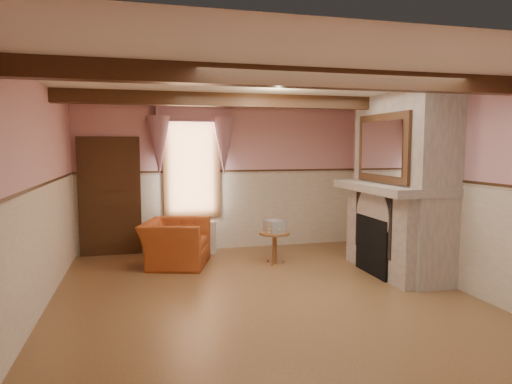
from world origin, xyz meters
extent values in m
cube|color=brown|center=(0.00, 0.00, 0.00)|extent=(5.50, 6.00, 0.01)
cube|color=silver|center=(0.00, 0.00, 2.80)|extent=(5.50, 6.00, 0.01)
cube|color=#D09092|center=(0.00, 3.00, 1.40)|extent=(5.50, 0.02, 2.80)
cube|color=#D09092|center=(0.00, -3.00, 1.40)|extent=(5.50, 0.02, 2.80)
cube|color=#D09092|center=(-2.75, 0.00, 1.40)|extent=(0.02, 6.00, 2.80)
cube|color=#D09092|center=(2.75, 0.00, 1.40)|extent=(0.02, 6.00, 2.80)
cube|color=black|center=(2.00, 0.60, 0.45)|extent=(0.20, 0.95, 0.90)
imported|color=#994219|center=(-1.00, 1.92, 0.38)|extent=(1.31, 1.41, 0.75)
cylinder|color=brown|center=(0.64, 1.57, 0.28)|extent=(0.56, 0.56, 0.55)
cube|color=#B7AD8C|center=(0.63, 1.60, 0.65)|extent=(0.33, 0.37, 0.20)
cube|color=silver|center=(-0.54, 2.70, 0.30)|extent=(0.72, 0.38, 0.60)
imported|color=brown|center=(2.24, 0.76, 1.47)|extent=(0.37, 0.37, 0.09)
cube|color=#31210D|center=(2.24, 1.31, 1.52)|extent=(0.14, 0.24, 0.20)
cylinder|color=#B98134|center=(2.24, 0.81, 1.56)|extent=(0.11, 0.11, 0.28)
cylinder|color=maroon|center=(2.24, -0.10, 1.50)|extent=(0.06, 0.06, 0.16)
cylinder|color=yellow|center=(2.24, 0.41, 1.48)|extent=(0.06, 0.06, 0.12)
cube|color=gray|center=(2.42, 0.60, 1.40)|extent=(0.85, 2.00, 2.80)
cube|color=gray|center=(2.24, 0.60, 1.36)|extent=(1.05, 2.05, 0.12)
cube|color=silver|center=(2.06, 0.60, 1.97)|extent=(0.06, 1.44, 1.04)
cube|color=black|center=(-2.10, 2.94, 1.05)|extent=(1.10, 0.10, 2.10)
cube|color=white|center=(-0.60, 2.97, 1.65)|extent=(1.06, 0.08, 2.02)
cube|color=gray|center=(-0.60, 2.88, 2.25)|extent=(1.30, 0.14, 1.40)
cube|color=black|center=(0.00, -1.20, 2.70)|extent=(5.50, 0.18, 0.20)
cube|color=black|center=(0.00, 1.20, 2.70)|extent=(5.50, 0.18, 0.20)
camera|label=1|loc=(-1.55, -5.73, 1.99)|focal=32.00mm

